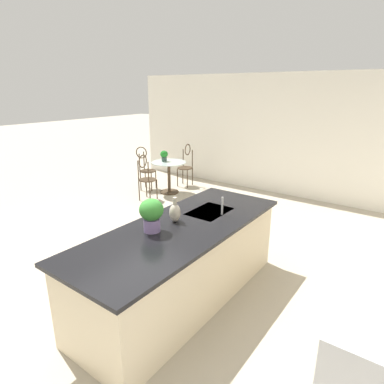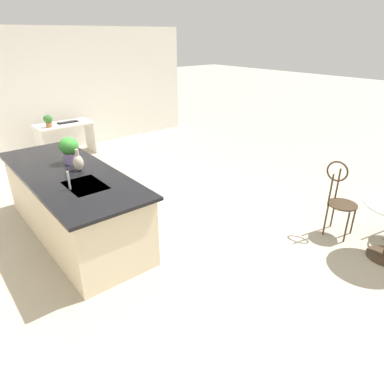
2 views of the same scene
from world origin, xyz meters
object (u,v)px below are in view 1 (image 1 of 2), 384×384
bistro_table (169,174)px  vase_on_counter (175,212)px  chair_toward_desk (146,166)px  potted_plant_on_table (164,155)px  chair_near_window (146,175)px  chair_by_island (186,163)px  potted_plant_counter_near (151,213)px

bistro_table → vase_on_counter: vase_on_counter is taller
chair_toward_desk → potted_plant_on_table: size_ratio=4.18×
chair_near_window → chair_toward_desk: (-0.61, -0.61, 0.00)m
potted_plant_on_table → chair_toward_desk: bearing=-76.7°
bistro_table → vase_on_counter: bearing=41.4°
chair_by_island → chair_toward_desk: 1.03m
chair_near_window → potted_plant_on_table: size_ratio=4.18×
chair_by_island → potted_plant_counter_near: bearing=33.2°
bistro_table → chair_by_island: (-0.74, -0.06, 0.13)m
potted_plant_counter_near → chair_toward_desk: bearing=-134.7°
bistro_table → potted_plant_on_table: (-0.00, -0.14, 0.44)m
potted_plant_on_table → vase_on_counter: bearing=42.9°
chair_by_island → potted_plant_on_table: bearing=-6.1°
chair_toward_desk → vase_on_counter: bearing=48.8°
vase_on_counter → bistro_table: bearing=-138.6°
potted_plant_on_table → vase_on_counter: (2.96, 2.75, 0.15)m
chair_toward_desk → potted_plant_counter_near: bearing=45.3°
potted_plant_on_table → potted_plant_counter_near: bearing=39.4°
chair_near_window → vase_on_counter: vase_on_counter is taller
bistro_table → potted_plant_on_table: size_ratio=3.21×
potted_plant_counter_near → vase_on_counter: bearing=175.4°
chair_near_window → bistro_table: bearing=177.6°
chair_near_window → chair_by_island: size_ratio=1.00×
potted_plant_on_table → chair_by_island: bearing=173.9°
chair_near_window → potted_plant_counter_near: (2.58, 2.61, 0.55)m
bistro_table → potted_plant_on_table: potted_plant_on_table is taller
chair_near_window → vase_on_counter: 3.48m
chair_near_window → chair_by_island: (-1.46, -0.03, 0.00)m
potted_plant_counter_near → chair_near_window: bearing=-134.6°
chair_toward_desk → potted_plant_counter_near: (3.19, 3.22, 0.55)m
chair_near_window → chair_by_island: bearing=-178.8°
chair_toward_desk → potted_plant_on_table: chair_toward_desk is taller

